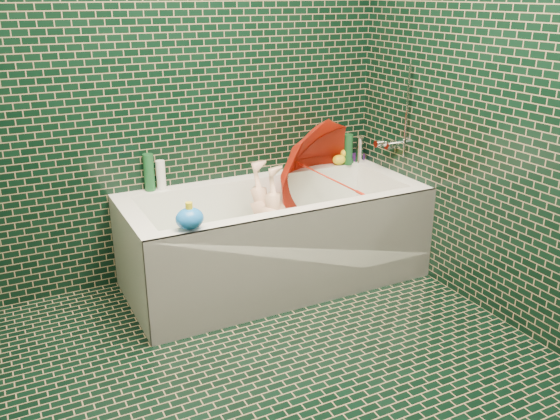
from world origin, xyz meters
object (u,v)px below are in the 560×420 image
umbrella (329,178)px  rubber_duck (340,158)px  bathtub (276,248)px  bath_toy (190,218)px  child (272,232)px

umbrella → rubber_duck: bearing=24.5°
bathtub → umbrella: (0.41, 0.10, 0.34)m
rubber_duck → bath_toy: size_ratio=0.74×
rubber_duck → child: bearing=-154.6°
bathtub → umbrella: 0.54m
bath_toy → child: bearing=18.6°
bathtub → child: bearing=172.0°
umbrella → child: bearing=172.0°
umbrella → bath_toy: 1.10m
rubber_duck → bath_toy: (-1.23, -0.62, 0.02)m
umbrella → bath_toy: size_ratio=4.27×
bathtub → umbrella: size_ratio=2.62×
child → umbrella: size_ratio=1.26×
child → umbrella: (0.43, 0.10, 0.24)m
bathtub → umbrella: umbrella is taller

